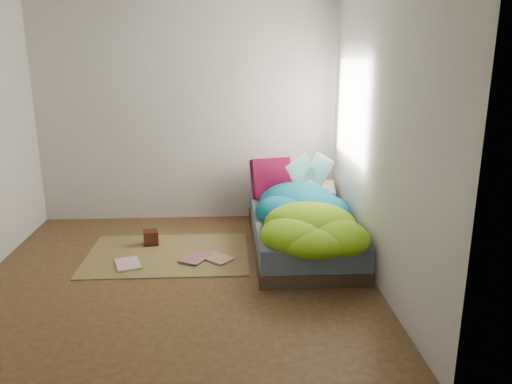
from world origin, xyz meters
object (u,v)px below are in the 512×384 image
bed (301,231)px  floor_book_b (185,257)px  open_book (311,161)px  floor_book_a (116,266)px  pillow_magenta (271,178)px  wooden_box (151,238)px

bed → floor_book_b: (-1.19, -0.29, -0.14)m
open_book → floor_book_a: (-1.97, -0.87, -0.80)m
open_book → floor_book_b: size_ratio=1.64×
bed → floor_book_b: 1.23m
open_book → floor_book_a: open_book is taller
pillow_magenta → wooden_box: bearing=-169.8°
bed → open_book: 0.78m
pillow_magenta → open_book: (0.41, -0.30, 0.26)m
bed → open_book: open_book is taller
floor_book_b → wooden_box: bearing=162.2°
pillow_magenta → floor_book_a: size_ratio=1.50×
open_book → floor_book_b: 1.70m
pillow_magenta → bed: bearing=-83.8°
open_book → floor_book_a: bearing=-179.4°
pillow_magenta → wooden_box: size_ratio=3.05×
wooden_box → floor_book_a: 0.63m
bed → pillow_magenta: bearing=110.0°
bed → open_book: bearing=69.2°
pillow_magenta → floor_book_a: 2.03m
pillow_magenta → open_book: bearing=-50.0°
pillow_magenta → floor_book_b: pillow_magenta is taller
floor_book_a → open_book: bearing=4.5°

